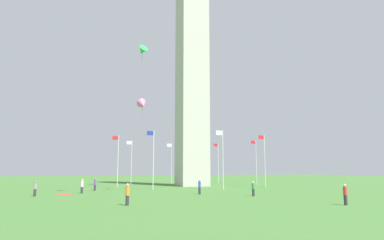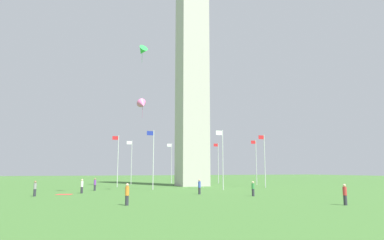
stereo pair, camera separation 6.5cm
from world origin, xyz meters
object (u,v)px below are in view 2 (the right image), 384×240
object	(u,v)px
flagpole_se	(264,158)
picnic_blanket_near_first_person	(64,194)
obelisk_monument	(192,62)
flagpole_e	(222,157)
person_white_shirt	(82,186)
flagpole_n	(118,159)
person_blue_shirt	(199,187)
flagpole_ne	(153,157)
person_red_shirt	(345,195)
flagpole_nw	(131,160)
flagpole_w	(171,161)
person_gray_shirt	(35,189)
person_purple_shirt	(95,184)
flagpole_s	(256,160)
kite_green_delta	(142,51)
kite_pink_delta	(142,104)
person_orange_shirt	(127,194)
flagpole_sw	(218,161)
person_green_shirt	(253,189)

from	to	relation	value
flagpole_se	picnic_blanket_near_first_person	bearing A→B (deg)	10.71
obelisk_monument	flagpole_e	xyz separation A→B (m)	(0.05, 13.52, -18.71)
person_white_shirt	flagpole_e	bearing A→B (deg)	-47.24
picnic_blanket_near_first_person	obelisk_monument	bearing A→B (deg)	-144.53
flagpole_n	person_blue_shirt	size ratio (longest dim) A/B	5.01
obelisk_monument	person_white_shirt	xyz separation A→B (m)	(19.71, 14.18, -22.63)
flagpole_ne	flagpole_e	bearing A→B (deg)	157.50
person_white_shirt	person_blue_shirt	world-z (taller)	person_white_shirt
person_red_shirt	flagpole_e	bearing A→B (deg)	22.53
person_white_shirt	picnic_blanket_near_first_person	bearing A→B (deg)	163.63
flagpole_nw	person_white_shirt	xyz separation A→B (m)	(10.10, 23.75, -3.93)
flagpole_se	flagpole_w	bearing A→B (deg)	-67.50
flagpole_ne	person_gray_shirt	xyz separation A→B (m)	(15.17, 8.09, -3.96)
flagpole_ne	person_purple_shirt	size ratio (longest dim) A/B	5.06
flagpole_ne	person_purple_shirt	world-z (taller)	flagpole_ne
flagpole_e	flagpole_s	size ratio (longest dim) A/B	1.00
flagpole_e	flagpole_se	world-z (taller)	same
flagpole_s	person_blue_shirt	size ratio (longest dim) A/B	5.01
flagpole_n	person_white_shirt	distance (m)	15.95
kite_green_delta	kite_pink_delta	world-z (taller)	kite_green_delta
kite_green_delta	person_orange_shirt	bearing A→B (deg)	77.13
flagpole_sw	person_orange_shirt	xyz separation A→B (m)	(26.22, 40.40, -3.92)
flagpole_nw	person_orange_shirt	distance (m)	41.21
picnic_blanket_near_first_person	kite_pink_delta	bearing A→B (deg)	-166.46
flagpole_nw	person_red_shirt	distance (m)	47.52
flagpole_sw	person_purple_shirt	world-z (taller)	flagpole_sw
picnic_blanket_near_first_person	person_white_shirt	bearing A→B (deg)	-147.20
person_purple_shirt	person_orange_shirt	xyz separation A→B (m)	(-1.06, 22.08, 0.02)
flagpole_se	person_gray_shirt	world-z (taller)	flagpole_se
flagpole_e	person_orange_shirt	size ratio (longest dim) A/B	4.94
person_green_shirt	kite_green_delta	bearing A→B (deg)	32.31
obelisk_monument	picnic_blanket_near_first_person	world-z (taller)	obelisk_monument
flagpole_s	flagpole_w	size ratio (longest dim) A/B	1.00
flagpole_w	person_red_shirt	size ratio (longest dim) A/B	5.09
person_blue_shirt	person_green_shirt	bearing A→B (deg)	-87.82
flagpole_n	person_green_shirt	distance (m)	28.31
flagpole_w	flagpole_se	bearing A→B (deg)	112.50
flagpole_ne	person_white_shirt	distance (m)	11.78
obelisk_monument	picnic_blanket_near_first_person	distance (m)	35.54
person_blue_shirt	kite_pink_delta	size ratio (longest dim) A/B	0.64
flagpole_e	person_blue_shirt	bearing A→B (deg)	48.44
flagpole_se	flagpole_s	bearing A→B (deg)	-112.50
person_gray_shirt	kite_green_delta	bearing A→B (deg)	-15.54
flagpole_se	flagpole_nw	distance (m)	27.05
flagpole_n	kite_green_delta	xyz separation A→B (m)	(-3.50, 1.80, 19.12)
flagpole_ne	flagpole_w	bearing A→B (deg)	-112.50
person_gray_shirt	person_blue_shirt	bearing A→B (deg)	-72.35
flagpole_ne	obelisk_monument	bearing A→B (deg)	-135.16
obelisk_monument	flagpole_sw	bearing A→B (deg)	-134.83
flagpole_se	person_blue_shirt	xyz separation A→B (m)	(15.98, 11.20, -3.93)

